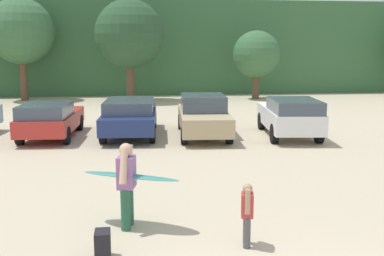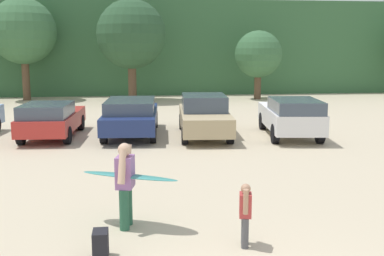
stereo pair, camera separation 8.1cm
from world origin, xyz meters
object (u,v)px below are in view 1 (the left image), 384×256
(parked_car_navy, at_px, (130,115))
(surfboard_teal, at_px, (131,176))
(parked_car_red, at_px, (50,119))
(parked_car_tan, at_px, (203,115))
(person_adult, at_px, (127,180))
(parked_car_white, at_px, (290,115))
(backpack_dropped, at_px, (103,245))
(person_child, at_px, (247,211))

(parked_car_navy, bearing_deg, surfboard_teal, -176.17)
(parked_car_red, relative_size, parked_car_tan, 0.91)
(parked_car_tan, distance_m, person_adult, 9.25)
(parked_car_red, relative_size, parked_car_white, 0.96)
(surfboard_teal, bearing_deg, parked_car_red, -45.69)
(parked_car_white, relative_size, backpack_dropped, 9.92)
(person_adult, height_order, surfboard_teal, person_adult)
(person_child, relative_size, backpack_dropped, 2.40)
(parked_car_red, bearing_deg, parked_car_navy, -83.75)
(parked_car_tan, xyz_separation_m, surfboard_teal, (-2.70, -8.75, 0.18))
(parked_car_navy, bearing_deg, person_adult, -176.62)
(surfboard_teal, bearing_deg, person_child, 175.09)
(parked_car_tan, bearing_deg, parked_car_white, -97.50)
(person_adult, bearing_deg, surfboard_teal, -120.34)
(surfboard_teal, bearing_deg, person_adult, 74.08)
(person_adult, bearing_deg, parked_car_white, -113.87)
(parked_car_tan, height_order, person_adult, person_adult)
(parked_car_white, bearing_deg, person_child, 163.81)
(parked_car_navy, relative_size, surfboard_teal, 2.50)
(parked_car_red, height_order, parked_car_navy, parked_car_navy)
(parked_car_tan, relative_size, backpack_dropped, 10.47)
(backpack_dropped, bearing_deg, parked_car_navy, 87.61)
(parked_car_tan, bearing_deg, surfboard_teal, 166.91)
(parked_car_tan, distance_m, surfboard_teal, 9.16)
(parked_car_navy, distance_m, surfboard_teal, 9.14)
(surfboard_teal, bearing_deg, parked_car_navy, -63.53)
(parked_car_navy, relative_size, person_adult, 3.07)
(person_adult, bearing_deg, parked_car_navy, -78.41)
(parked_car_red, bearing_deg, parked_car_tan, -89.24)
(parked_car_tan, xyz_separation_m, person_child, (-0.78, -9.91, -0.16))
(parked_car_white, height_order, surfboard_teal, parked_car_white)
(parked_car_red, relative_size, surfboard_teal, 2.20)
(backpack_dropped, bearing_deg, person_child, 4.23)
(parked_car_tan, height_order, parked_car_white, parked_car_tan)
(parked_car_red, height_order, person_child, parked_car_red)
(person_adult, distance_m, surfboard_teal, 0.12)
(person_child, height_order, surfboard_teal, person_child)
(parked_car_white, bearing_deg, parked_car_tan, 85.20)
(parked_car_navy, height_order, backpack_dropped, parked_car_navy)
(person_adult, distance_m, person_child, 2.28)
(person_child, bearing_deg, parked_car_tan, -82.57)
(backpack_dropped, bearing_deg, parked_car_white, 56.34)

